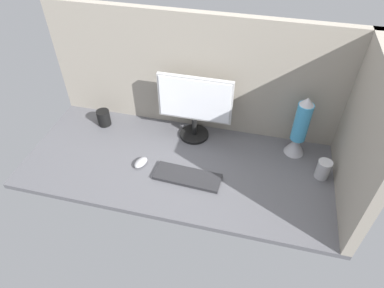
{
  "coord_description": "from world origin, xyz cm",
  "views": [
    {
      "loc": [
        38.39,
        -132.1,
        139.51
      ],
      "look_at": [
        0.62,
        0.0,
        14.0
      ],
      "focal_mm": 31.48,
      "sensor_mm": 36.0,
      "label": 1
    }
  ],
  "objects_px": {
    "mug_steel": "(323,169)",
    "mug_black_travel": "(104,118)",
    "keyboard": "(187,177)",
    "lava_lamp": "(299,131)",
    "monitor": "(195,105)",
    "mouse": "(141,162)"
  },
  "relations": [
    {
      "from": "mouse",
      "to": "lava_lamp",
      "type": "relative_size",
      "value": 0.25
    },
    {
      "from": "mouse",
      "to": "mug_steel",
      "type": "bearing_deg",
      "value": 28.0
    },
    {
      "from": "mug_steel",
      "to": "lava_lamp",
      "type": "bearing_deg",
      "value": 132.34
    },
    {
      "from": "keyboard",
      "to": "mug_black_travel",
      "type": "xyz_separation_m",
      "value": [
        -0.64,
        0.33,
        0.04
      ]
    },
    {
      "from": "keyboard",
      "to": "mug_steel",
      "type": "xyz_separation_m",
      "value": [
        0.72,
        0.19,
        0.05
      ]
    },
    {
      "from": "lava_lamp",
      "to": "mouse",
      "type": "bearing_deg",
      "value": -159.47
    },
    {
      "from": "lava_lamp",
      "to": "monitor",
      "type": "bearing_deg",
      "value": 178.99
    },
    {
      "from": "monitor",
      "to": "keyboard",
      "type": "distance_m",
      "value": 0.43
    },
    {
      "from": "monitor",
      "to": "mug_steel",
      "type": "distance_m",
      "value": 0.8
    },
    {
      "from": "keyboard",
      "to": "mug_steel",
      "type": "height_order",
      "value": "mug_steel"
    },
    {
      "from": "keyboard",
      "to": "mug_black_travel",
      "type": "relative_size",
      "value": 3.57
    },
    {
      "from": "keyboard",
      "to": "mug_black_travel",
      "type": "height_order",
      "value": "mug_black_travel"
    },
    {
      "from": "monitor",
      "to": "mug_black_travel",
      "type": "xyz_separation_m",
      "value": [
        -0.6,
        -0.03,
        -0.18
      ]
    },
    {
      "from": "monitor",
      "to": "mouse",
      "type": "height_order",
      "value": "monitor"
    },
    {
      "from": "mouse",
      "to": "mug_black_travel",
      "type": "relative_size",
      "value": 0.93
    },
    {
      "from": "mouse",
      "to": "mug_steel",
      "type": "distance_m",
      "value": 1.02
    },
    {
      "from": "monitor",
      "to": "mouse",
      "type": "bearing_deg",
      "value": -125.83
    },
    {
      "from": "mouse",
      "to": "mug_black_travel",
      "type": "xyz_separation_m",
      "value": [
        -0.36,
        0.29,
        0.03
      ]
    },
    {
      "from": "monitor",
      "to": "keyboard",
      "type": "xyz_separation_m",
      "value": [
        0.05,
        -0.37,
        -0.22
      ]
    },
    {
      "from": "keyboard",
      "to": "mouse",
      "type": "xyz_separation_m",
      "value": [
        -0.29,
        0.04,
        0.01
      ]
    },
    {
      "from": "mug_steel",
      "to": "mug_black_travel",
      "type": "height_order",
      "value": "mug_steel"
    },
    {
      "from": "monitor",
      "to": "lava_lamp",
      "type": "xyz_separation_m",
      "value": [
        0.61,
        -0.01,
        -0.07
      ]
    }
  ]
}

